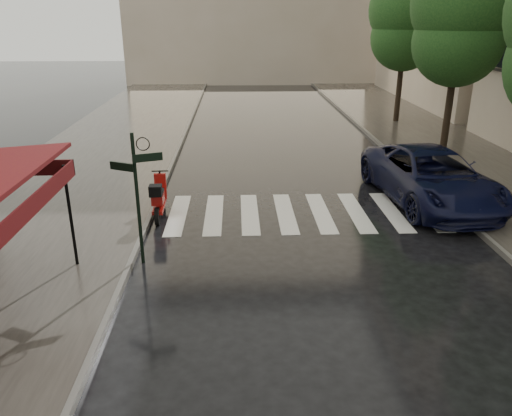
{
  "coord_description": "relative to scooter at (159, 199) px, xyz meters",
  "views": [
    {
      "loc": [
        1.04,
        -7.61,
        5.43
      ],
      "look_at": [
        1.46,
        2.82,
        1.4
      ],
      "focal_mm": 35.0,
      "sensor_mm": 36.0,
      "label": 1
    }
  ],
  "objects": [
    {
      "name": "ground",
      "position": [
        1.2,
        -5.85,
        -0.56
      ],
      "size": [
        120.0,
        120.0,
        0.0
      ],
      "primitive_type": "plane",
      "color": "black",
      "rests_on": "ground"
    },
    {
      "name": "sidewalk_near",
      "position": [
        -3.3,
        6.15,
        -0.5
      ],
      "size": [
        6.0,
        60.0,
        0.12
      ],
      "primitive_type": "cube",
      "color": "#38332D",
      "rests_on": "ground"
    },
    {
      "name": "sidewalk_far",
      "position": [
        11.45,
        6.15,
        -0.5
      ],
      "size": [
        5.5,
        60.0,
        0.12
      ],
      "primitive_type": "cube",
      "color": "#38332D",
      "rests_on": "ground"
    },
    {
      "name": "curb_near",
      "position": [
        -0.25,
        6.15,
        -0.48
      ],
      "size": [
        0.12,
        60.0,
        0.16
      ],
      "primitive_type": "cube",
      "color": "#595651",
      "rests_on": "ground"
    },
    {
      "name": "curb_far",
      "position": [
        8.65,
        6.15,
        -0.48
      ],
      "size": [
        0.12,
        60.0,
        0.16
      ],
      "primitive_type": "cube",
      "color": "#595651",
      "rests_on": "ground"
    },
    {
      "name": "crosswalk",
      "position": [
        4.17,
        0.15,
        -0.55
      ],
      "size": [
        7.85,
        3.2,
        0.01
      ],
      "color": "silver",
      "rests_on": "ground"
    },
    {
      "name": "signpost",
      "position": [
        0.0,
        -2.85,
        1.28
      ],
      "size": [
        1.17,
        0.29,
        3.1
      ],
      "color": "black",
      "rests_on": "ground"
    },
    {
      "name": "tree_mid",
      "position": [
        10.7,
        6.15,
        5.04
      ],
      "size": [
        3.8,
        3.8,
        8.34
      ],
      "color": "black",
      "rests_on": "sidewalk_far"
    },
    {
      "name": "tree_far",
      "position": [
        10.9,
        13.15,
        4.9
      ],
      "size": [
        3.8,
        3.8,
        8.16
      ],
      "color": "black",
      "rests_on": "sidewalk_far"
    },
    {
      "name": "scooter",
      "position": [
        0.0,
        0.0,
        0.0
      ],
      "size": [
        0.49,
        1.82,
        1.2
      ],
      "rotation": [
        0.0,
        0.0,
        0.03
      ],
      "color": "black",
      "rests_on": "ground"
    },
    {
      "name": "parked_car",
      "position": [
        8.2,
        0.94,
        0.26
      ],
      "size": [
        3.29,
        6.13,
        1.64
      ],
      "primitive_type": "imported",
      "rotation": [
        0.0,
        0.0,
        0.1
      ],
      "color": "black",
      "rests_on": "ground"
    }
  ]
}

